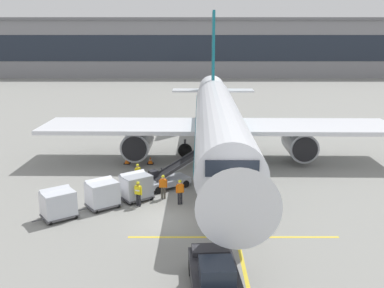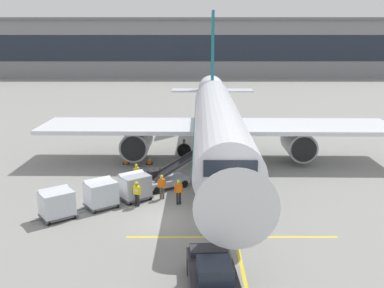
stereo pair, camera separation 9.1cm
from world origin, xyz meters
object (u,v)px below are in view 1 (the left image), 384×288
object	(u,v)px
belt_loader	(170,176)
baggage_cart_second	(103,193)
pushback_tug	(215,275)
ground_crew_marshaller	(180,190)
baggage_cart_third	(59,203)
parked_airplane	(219,121)
baggage_cart_lead	(136,186)
ground_crew_wingwalker	(138,173)
safety_cone_engine_keepout	(128,160)
ground_crew_by_loader	(164,185)
ground_crew_by_carts	(139,192)
safety_cone_nose_mark	(135,157)
safety_cone_wingtip	(151,160)

from	to	relation	value
belt_loader	baggage_cart_second	xyz separation A→B (m)	(-4.28, -3.96, 0.18)
pushback_tug	ground_crew_marshaller	size ratio (longest dim) A/B	2.59
baggage_cart_third	parked_airplane	bearing A→B (deg)	50.44
baggage_cart_lead	parked_airplane	bearing A→B (deg)	57.42
ground_crew_wingwalker	safety_cone_engine_keepout	xyz separation A→B (m)	(-1.69, 5.78, -0.69)
ground_crew_by_loader	ground_crew_by_carts	world-z (taller)	same
pushback_tug	safety_cone_engine_keepout	world-z (taller)	pushback_tug
belt_loader	baggage_cart_third	bearing A→B (deg)	-139.33
baggage_cart_second	ground_crew_by_carts	distance (m)	2.38
safety_cone_engine_keepout	pushback_tug	bearing A→B (deg)	-71.01
baggage_cart_second	ground_crew_marshaller	bearing A→B (deg)	5.80
baggage_cart_lead	baggage_cart_second	size ratio (longest dim) A/B	1.00
ground_crew_by_carts	ground_crew_marshaller	bearing A→B (deg)	7.16
baggage_cart_second	ground_crew_by_carts	xyz separation A→B (m)	(2.37, 0.17, -0.00)
ground_crew_marshaller	safety_cone_nose_mark	size ratio (longest dim) A/B	2.55
baggage_cart_lead	pushback_tug	distance (m)	12.18
parked_airplane	ground_crew_wingwalker	distance (m)	9.89
parked_airplane	safety_cone_nose_mark	world-z (taller)	parked_airplane
ground_crew_marshaller	pushback_tug	bearing A→B (deg)	-79.99
baggage_cart_third	ground_crew_by_carts	world-z (taller)	baggage_cart_third
parked_airplane	baggage_cart_lead	bearing A→B (deg)	-122.58
parked_airplane	safety_cone_engine_keepout	bearing A→B (deg)	-171.68
ground_crew_by_carts	safety_cone_nose_mark	xyz separation A→B (m)	(-1.67, 10.70, -0.67)
ground_crew_by_loader	ground_crew_by_carts	bearing A→B (deg)	-138.82
ground_crew_marshaller	baggage_cart_third	bearing A→B (deg)	-163.10
safety_cone_wingtip	safety_cone_nose_mark	xyz separation A→B (m)	(-1.53, 0.91, 0.02)
baggage_cart_lead	ground_crew_by_loader	size ratio (longest dim) A/B	1.53
belt_loader	ground_crew_marshaller	size ratio (longest dim) A/B	2.97
pushback_tug	safety_cone_engine_keepout	distance (m)	20.91
parked_airplane	ground_crew_by_loader	world-z (taller)	parked_airplane
baggage_cart_second	parked_airplane	bearing A→B (deg)	53.37
safety_cone_nose_mark	belt_loader	bearing A→B (deg)	-62.63
safety_cone_nose_mark	safety_cone_engine_keepout	bearing A→B (deg)	-122.13
safety_cone_engine_keepout	safety_cone_nose_mark	distance (m)	1.03
baggage_cart_lead	safety_cone_nose_mark	world-z (taller)	baggage_cart_lead
ground_crew_marshaller	ground_crew_wingwalker	size ratio (longest dim) A/B	1.00
safety_cone_engine_keepout	baggage_cart_second	bearing A→B (deg)	-90.90
baggage_cart_second	ground_crew_by_loader	distance (m)	4.24
parked_airplane	safety_cone_wingtip	size ratio (longest dim) A/B	64.45
safety_cone_nose_mark	parked_airplane	bearing A→B (deg)	2.44
ground_crew_by_loader	pushback_tug	bearing A→B (deg)	-75.07
parked_airplane	ground_crew_marshaller	xyz separation A→B (m)	(-3.18, -10.68, -2.67)
pushback_tug	ground_crew_wingwalker	distance (m)	14.89
ground_crew_by_loader	safety_cone_nose_mark	xyz separation A→B (m)	(-3.24, 9.33, -0.67)
pushback_tug	safety_cone_nose_mark	world-z (taller)	pushback_tug
ground_crew_by_loader	safety_cone_engine_keepout	bearing A→B (deg)	114.13
belt_loader	ground_crew_by_loader	world-z (taller)	belt_loader
parked_airplane	baggage_cart_third	bearing A→B (deg)	-129.56
ground_crew_by_carts	safety_cone_wingtip	distance (m)	9.82
pushback_tug	safety_cone_engine_keepout	size ratio (longest dim) A/B	7.03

